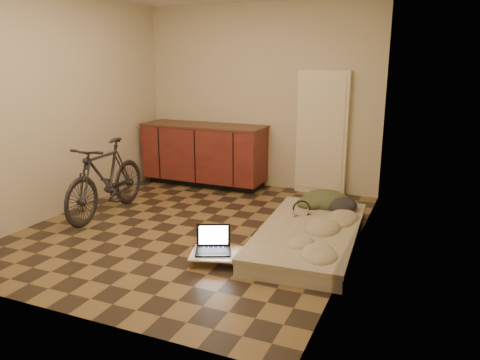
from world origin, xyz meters
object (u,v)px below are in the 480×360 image
at_px(bicycle, 106,175).
at_px(futon, 309,235).
at_px(lap_desk, 222,254).
at_px(laptop, 213,245).

bearing_deg(bicycle, futon, -1.37).
distance_m(futon, lap_desk, 1.00).
bearing_deg(futon, lap_desk, -132.55).
bearing_deg(lap_desk, futon, 34.04).
xyz_separation_m(lap_desk, laptop, (-0.10, 0.03, 0.06)).
bearing_deg(laptop, futon, 21.83).
distance_m(bicycle, futon, 2.53).
xyz_separation_m(bicycle, lap_desk, (1.87, -0.71, -0.42)).
distance_m(lap_desk, laptop, 0.12).
height_order(bicycle, laptop, bicycle).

